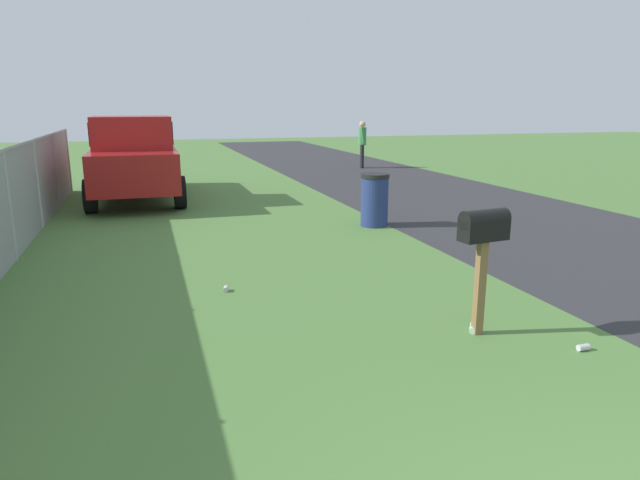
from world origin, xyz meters
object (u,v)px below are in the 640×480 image
(pickup_truck, at_px, (134,156))
(pedestrian, at_px, (362,141))
(trash_bin, at_px, (375,200))
(mailbox, at_px, (483,235))

(pickup_truck, bearing_deg, pedestrian, 122.51)
(trash_bin, height_order, pedestrian, pedestrian)
(trash_bin, bearing_deg, pickup_truck, 43.65)
(mailbox, height_order, pickup_truck, pickup_truck)
(mailbox, bearing_deg, pickup_truck, 11.40)
(trash_bin, distance_m, pedestrian, 10.59)
(pickup_truck, bearing_deg, mailbox, 19.11)
(mailbox, relative_size, pedestrian, 0.76)
(mailbox, height_order, pedestrian, pedestrian)
(mailbox, height_order, trash_bin, mailbox)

